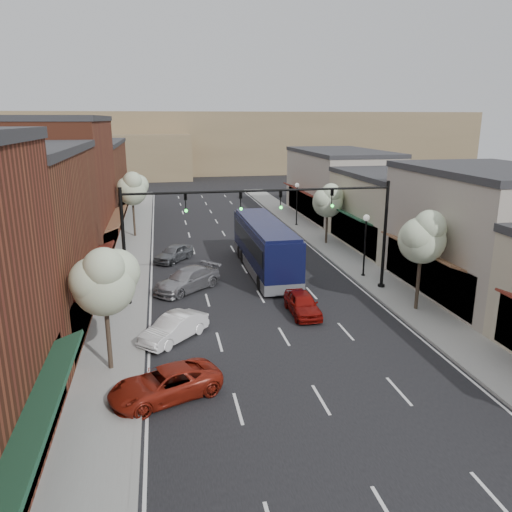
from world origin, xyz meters
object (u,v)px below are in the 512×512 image
signal_mast_left (165,228)px  red_hatchback (302,304)px  tree_right_far (328,199)px  lamp_post_near (365,235)px  parked_car_c (187,280)px  tree_left_far (132,188)px  lamp_post_far (297,197)px  signal_mast_right (350,220)px  coach_bus (265,246)px  parked_car_a (165,384)px  parked_car_b (174,328)px  tree_right_near (424,236)px  parked_car_d (174,253)px  tree_left_near (105,279)px

signal_mast_left → red_hatchback: size_ratio=2.18×
red_hatchback → tree_right_far: bearing=66.6°
lamp_post_near → parked_car_c: 12.39m
tree_left_far → lamp_post_far: tree_left_far is taller
signal_mast_right → coach_bus: (-4.26, 5.29, -2.74)m
coach_bus → parked_car_a: coach_bus is taller
tree_left_far → parked_car_c: 16.78m
parked_car_c → parked_car_b: bearing=-49.6°
tree_right_near → signal_mast_left: bearing=163.8°
signal_mast_right → parked_car_b: size_ratio=2.11×
parked_car_d → parked_car_c: bearing=-48.3°
lamp_post_far → parked_car_b: bearing=-117.6°
parked_car_a → parked_car_d: size_ratio=1.17×
lamp_post_far → tree_right_far: bearing=-86.1°
signal_mast_right → coach_bus: signal_mast_right is taller
coach_bus → tree_right_near: bearing=-53.5°
tree_right_near → tree_right_far: 16.01m
lamp_post_far → parked_car_b: 28.69m
tree_left_near → tree_left_far: (-0.00, 26.00, 0.38)m
coach_bus → signal_mast_right: bearing=-51.5°
parked_car_d → tree_left_far: bearing=147.1°
tree_left_near → red_hatchback: tree_left_near is taller
signal_mast_right → lamp_post_far: size_ratio=1.85×
lamp_post_far → coach_bus: 16.09m
coach_bus → parked_car_b: 12.69m
coach_bus → parked_car_b: coach_bus is taller
tree_left_near → red_hatchback: (10.00, 4.79, -3.58)m
lamp_post_far → red_hatchback: 24.16m
tree_left_far → lamp_post_near: tree_left_far is taller
parked_car_d → coach_bus: bearing=5.3°
tree_right_far → parked_car_b: (-13.81, -17.28, -3.35)m
signal_mast_right → parked_car_a: 16.29m
red_hatchback → parked_car_d: bearing=118.5°
tree_right_near → tree_right_far: tree_right_near is taller
tree_right_far → parked_car_d: tree_right_far is taller
tree_right_near → parked_car_b: tree_right_near is taller
tree_right_far → coach_bus: 9.87m
tree_left_far → red_hatchback: bearing=-64.8°
tree_left_far → parked_car_c: size_ratio=1.26×
coach_bus → parked_car_d: size_ratio=3.13×
tree_right_near → parked_car_b: 14.38m
parked_car_b → tree_left_near: bearing=-91.5°
red_hatchback → lamp_post_near: bearing=43.7°
parked_car_c → signal_mast_right: bearing=36.9°
lamp_post_near → parked_car_a: (-13.79, -13.21, -2.39)m
tree_right_near → parked_car_d: bearing=135.2°
signal_mast_right → parked_car_b: bearing=-154.3°
lamp_post_far → coach_bus: lamp_post_far is taller
tree_right_far → coach_bus: bearing=-136.4°
tree_left_near → tree_right_far: bearing=50.3°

